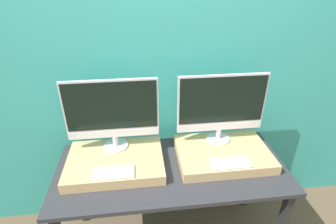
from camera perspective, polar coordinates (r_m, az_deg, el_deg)
The scene contains 8 objects.
wall_back at distance 2.00m, azimuth -0.82°, elevation 7.65°, with size 8.00×0.04×2.60m.
workbench at distance 1.95m, azimuth 0.71°, elevation -13.75°, with size 1.61×0.71×0.79m.
wooden_riser_left at distance 1.91m, azimuth -11.35°, elevation -10.57°, with size 0.66×0.47×0.07m.
monitor_left at distance 1.85m, azimuth -12.09°, elevation 0.01°, with size 0.64×0.18×0.53m.
keyboard_left at distance 1.76m, azimuth -11.77°, elevation -12.81°, with size 0.27×0.12×0.01m.
wooden_riser_right at distance 1.99m, azimuth 11.81°, elevation -8.83°, with size 0.66×0.47×0.07m.
monitor_right at distance 1.93m, azimuth 11.58°, elevation 1.36°, with size 0.64×0.18×0.53m.
keyboard_right at distance 1.85m, azimuth 13.49°, elevation -10.77°, with size 0.27×0.12×0.01m.
Camera 1 is at (-0.20, -1.07, 2.01)m, focal length 28.00 mm.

